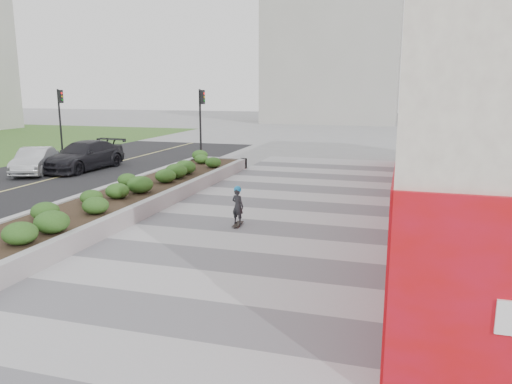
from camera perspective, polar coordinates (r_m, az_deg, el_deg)
ground at (r=11.12m, az=-6.47°, el=-10.83°), size 160.00×160.00×0.00m
walkway at (r=13.76m, az=-1.56°, el=-6.24°), size 8.00×36.00×0.01m
building at (r=18.63m, az=25.91°, el=9.76°), size 6.04×24.08×8.00m
planter at (r=19.40m, az=-13.41°, el=0.05°), size 3.00×18.00×0.90m
traffic_signal_near at (r=29.24m, az=-6.27°, el=8.79°), size 0.33×0.28×4.20m
traffic_signal_far at (r=33.49m, az=-21.45°, el=8.43°), size 0.33×0.28×4.20m
distant_bldg_north_l at (r=65.31m, az=8.92°, el=16.72°), size 16.00×12.00×20.00m
distant_bldg_north_r at (r=70.70m, az=26.60°, el=16.90°), size 14.00×10.00×24.00m
manhole_cover at (r=13.62m, az=0.45°, el=-6.44°), size 0.44×0.44×0.01m
skateboarder at (r=15.59m, az=-2.11°, el=-1.57°), size 0.48×0.73×1.29m
car_silver at (r=27.56m, az=-23.95°, el=3.27°), size 2.87×4.21×1.31m
car_dark at (r=27.93m, az=-19.07°, el=3.94°), size 2.44×5.31×1.50m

